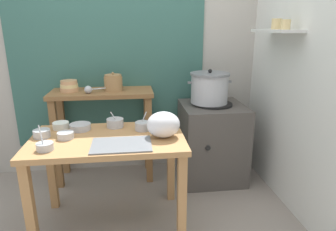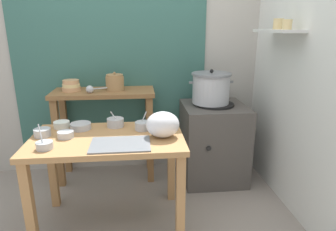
# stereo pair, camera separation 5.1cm
# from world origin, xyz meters

# --- Properties ---
(ground_plane) EXTENTS (9.00, 9.00, 0.00)m
(ground_plane) POSITION_xyz_m (0.00, 0.00, 0.00)
(ground_plane) COLOR gray
(wall_back) EXTENTS (4.40, 0.12, 2.60)m
(wall_back) POSITION_xyz_m (0.08, 1.10, 1.30)
(wall_back) COLOR #B2ADA3
(wall_back) RESTS_ON ground
(wall_right) EXTENTS (0.30, 3.20, 2.60)m
(wall_right) POSITION_xyz_m (1.40, 0.20, 1.30)
(wall_right) COLOR silver
(wall_right) RESTS_ON ground
(prep_table) EXTENTS (1.10, 0.66, 0.72)m
(prep_table) POSITION_xyz_m (-0.12, 0.06, 0.61)
(prep_table) COLOR #B27F4C
(prep_table) RESTS_ON ground
(back_shelf_table) EXTENTS (0.96, 0.40, 0.90)m
(back_shelf_table) POSITION_xyz_m (-0.22, 0.83, 0.68)
(back_shelf_table) COLOR olive
(back_shelf_table) RESTS_ON ground
(stove_block) EXTENTS (0.60, 0.61, 0.78)m
(stove_block) POSITION_xyz_m (0.84, 0.70, 0.38)
(stove_block) COLOR #4C4742
(stove_block) RESTS_ON ground
(steamer_pot) EXTENTS (0.42, 0.37, 0.32)m
(steamer_pot) POSITION_xyz_m (0.80, 0.72, 0.93)
(steamer_pot) COLOR #B7BABF
(steamer_pot) RESTS_ON stove_block
(clay_pot) EXTENTS (0.17, 0.17, 0.18)m
(clay_pot) POSITION_xyz_m (-0.11, 0.83, 0.98)
(clay_pot) COLOR #A37A4C
(clay_pot) RESTS_ON back_shelf_table
(bowl_stack_enamel) EXTENTS (0.17, 0.17, 0.10)m
(bowl_stack_enamel) POSITION_xyz_m (-0.52, 0.85, 0.95)
(bowl_stack_enamel) COLOR tan
(bowl_stack_enamel) RESTS_ON back_shelf_table
(ladle) EXTENTS (0.28, 0.13, 0.07)m
(ladle) POSITION_xyz_m (-0.32, 0.73, 0.94)
(ladle) COLOR #B7BABF
(ladle) RESTS_ON back_shelf_table
(serving_tray) EXTENTS (0.40, 0.28, 0.01)m
(serving_tray) POSITION_xyz_m (-0.02, -0.11, 0.72)
(serving_tray) COLOR slate
(serving_tray) RESTS_ON prep_table
(plastic_bag) EXTENTS (0.24, 0.20, 0.19)m
(plastic_bag) POSITION_xyz_m (0.28, 0.02, 0.81)
(plastic_bag) COLOR white
(plastic_bag) RESTS_ON prep_table
(prep_bowl_0) EXTENTS (0.13, 0.13, 0.13)m
(prep_bowl_0) POSITION_xyz_m (-0.08, 0.28, 0.76)
(prep_bowl_0) COLOR #B7BABF
(prep_bowl_0) RESTS_ON prep_table
(prep_bowl_1) EXTENTS (0.12, 0.12, 0.06)m
(prep_bowl_1) POSITION_xyz_m (-0.59, 0.12, 0.75)
(prep_bowl_1) COLOR #B7BABF
(prep_bowl_1) RESTS_ON prep_table
(prep_bowl_2) EXTENTS (0.11, 0.11, 0.14)m
(prep_bowl_2) POSITION_xyz_m (0.14, 0.18, 0.76)
(prep_bowl_2) COLOR #B7BABF
(prep_bowl_2) RESTS_ON prep_table
(prep_bowl_3) EXTENTS (0.12, 0.12, 0.05)m
(prep_bowl_3) POSITION_xyz_m (-0.49, 0.29, 0.75)
(prep_bowl_3) COLOR silver
(prep_bowl_3) RESTS_ON prep_table
(prep_bowl_4) EXTENTS (0.11, 0.11, 0.05)m
(prep_bowl_4) POSITION_xyz_m (-0.41, 0.07, 0.75)
(prep_bowl_4) COLOR #B7BABF
(prep_bowl_4) RESTS_ON prep_table
(prep_bowl_5) EXTENTS (0.11, 0.11, 0.16)m
(prep_bowl_5) POSITION_xyz_m (-0.50, -0.13, 0.75)
(prep_bowl_5) COLOR #B7BABF
(prep_bowl_5) RESTS_ON prep_table
(prep_bowl_6) EXTENTS (0.14, 0.14, 0.05)m
(prep_bowl_6) POSITION_xyz_m (0.30, 0.24, 0.75)
(prep_bowl_6) COLOR #B7D1AD
(prep_bowl_6) RESTS_ON prep_table
(prep_bowl_7) EXTENTS (0.16, 0.16, 0.05)m
(prep_bowl_7) POSITION_xyz_m (-0.34, 0.25, 0.75)
(prep_bowl_7) COLOR #B7BABF
(prep_bowl_7) RESTS_ON prep_table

